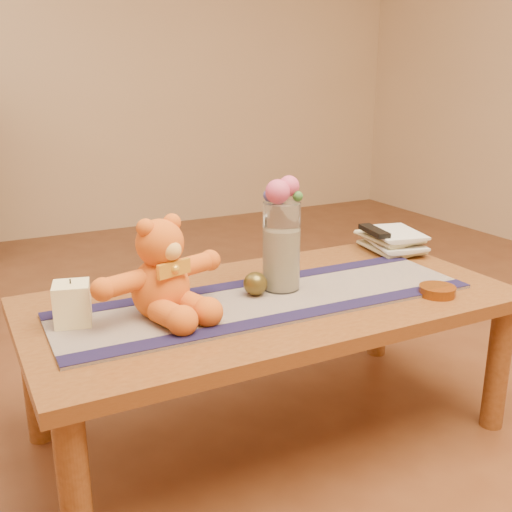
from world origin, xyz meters
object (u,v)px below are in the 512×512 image
glass_vase (281,246)px  amber_dish (437,291)px  tv_remote (374,231)px  pillar_candle (72,304)px  book_bottom (372,250)px  bronze_ball (255,284)px  teddy_bear (160,268)px

glass_vase → amber_dish: 0.47m
tv_remote → amber_dish: size_ratio=1.51×
pillar_candle → book_bottom: pillar_candle is taller
pillar_candle → bronze_ball: size_ratio=1.55×
pillar_candle → book_bottom: (1.08, 0.17, -0.05)m
teddy_bear → glass_vase: bearing=-13.9°
glass_vase → bronze_ball: glass_vase is taller
book_bottom → pillar_candle: bearing=-164.0°
pillar_candle → teddy_bear: bearing=-9.6°
teddy_bear → amber_dish: 0.80m
book_bottom → tv_remote: size_ratio=1.39×
teddy_bear → bronze_ball: size_ratio=5.32×
amber_dish → bronze_ball: bearing=154.6°
pillar_candle → glass_vase: glass_vase is taller
pillar_candle → tv_remote: size_ratio=0.67×
teddy_bear → tv_remote: size_ratio=2.31×
pillar_candle → book_bottom: 1.10m
teddy_bear → tv_remote: teddy_bear is taller
teddy_bear → amber_dish: teddy_bear is taller
tv_remote → teddy_bear: bearing=-156.9°
pillar_candle → amber_dish: bearing=-14.8°
pillar_candle → amber_dish: size_ratio=1.02×
pillar_candle → bronze_ball: bearing=-3.8°
teddy_bear → bronze_ball: (0.28, 0.00, -0.09)m
teddy_bear → book_bottom: teddy_bear is taller
pillar_candle → glass_vase: size_ratio=0.41×
pillar_candle → glass_vase: bearing=-1.7°
pillar_candle → glass_vase: (0.60, -0.02, 0.08)m
teddy_bear → glass_vase: size_ratio=1.42×
book_bottom → amber_dish: bearing=-95.7°
glass_vase → teddy_bear: bearing=-177.0°
bronze_ball → tv_remote: size_ratio=0.43×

